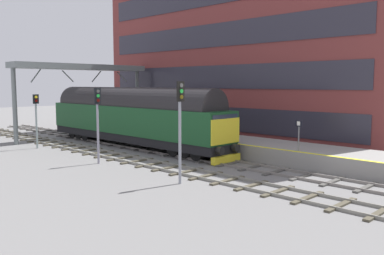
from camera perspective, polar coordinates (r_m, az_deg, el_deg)
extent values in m
plane|color=slate|center=(27.16, 1.27, -4.41)|extent=(140.00, 140.00, 0.00)
cube|color=slate|center=(26.64, 0.20, -4.45)|extent=(0.07, 60.00, 0.15)
cube|color=slate|center=(27.66, 2.29, -4.06)|extent=(0.07, 60.00, 0.15)
cube|color=#4B4944|center=(21.37, 23.06, -7.67)|extent=(2.50, 0.26, 0.09)
cube|color=#4B4944|center=(22.01, 19.00, -7.12)|extent=(2.50, 0.26, 0.09)
cube|color=#4B4944|center=(22.76, 15.20, -6.57)|extent=(2.50, 0.26, 0.09)
cube|color=#4B4944|center=(23.60, 11.66, -6.03)|extent=(2.50, 0.26, 0.09)
cube|color=#4B4944|center=(24.52, 8.38, -5.51)|extent=(2.50, 0.26, 0.09)
cube|color=#4B4944|center=(25.53, 5.36, -5.01)|extent=(2.50, 0.26, 0.09)
cube|color=#4B4944|center=(26.59, 2.58, -4.54)|extent=(2.50, 0.26, 0.09)
cube|color=#4B4944|center=(27.72, 0.02, -4.09)|extent=(2.50, 0.26, 0.09)
cube|color=#4B4944|center=(28.90, -2.34, -3.68)|extent=(2.50, 0.26, 0.09)
cube|color=#4B4944|center=(30.13, -4.50, -3.29)|extent=(2.50, 0.26, 0.09)
cube|color=#4B4944|center=(31.39, -6.49, -2.93)|extent=(2.50, 0.26, 0.09)
cube|color=#4B4944|center=(32.69, -8.32, -2.60)|extent=(2.50, 0.26, 0.09)
cube|color=#4B4944|center=(34.03, -10.01, -2.28)|extent=(2.50, 0.26, 0.09)
cube|color=#4B4944|center=(35.39, -11.57, -1.99)|extent=(2.50, 0.26, 0.09)
cube|color=#4B4944|center=(36.78, -13.01, -1.72)|extent=(2.50, 0.26, 0.09)
cube|color=#4B4944|center=(38.19, -14.35, -1.47)|extent=(2.50, 0.26, 0.09)
cube|color=#4B4944|center=(39.62, -15.59, -1.24)|extent=(2.50, 0.26, 0.09)
cube|color=#4B4944|center=(41.07, -16.74, -1.02)|extent=(2.50, 0.26, 0.09)
cube|color=#4B4944|center=(42.53, -17.82, -0.82)|extent=(2.50, 0.26, 0.09)
cube|color=#4B4944|center=(44.01, -18.82, -0.63)|extent=(2.50, 0.26, 0.09)
cube|color=#4B4944|center=(45.50, -19.76, -0.45)|extent=(2.50, 0.26, 0.09)
cube|color=#4B4944|center=(47.00, -20.63, -0.28)|extent=(2.50, 0.26, 0.09)
cube|color=#4B4944|center=(48.51, -21.46, -0.13)|extent=(2.50, 0.26, 0.09)
cube|color=#4B4944|center=(50.04, -22.23, 0.02)|extent=(2.50, 0.26, 0.09)
cube|color=#4B4944|center=(51.57, -22.96, 0.16)|extent=(2.50, 0.26, 0.09)
cube|color=gray|center=(24.27, -5.74, -5.52)|extent=(0.07, 60.00, 0.15)
cube|color=gray|center=(25.19, -3.21, -5.07)|extent=(0.07, 60.00, 0.15)
cube|color=#4A4536|center=(17.49, 24.57, -10.76)|extent=(2.50, 0.26, 0.09)
cube|color=#4A4536|center=(18.03, 20.03, -10.07)|extent=(2.50, 0.26, 0.09)
cube|color=#4A4536|center=(18.67, 15.80, -9.37)|extent=(2.50, 0.26, 0.09)
cube|color=#4A4536|center=(19.41, 11.88, -8.68)|extent=(2.50, 0.26, 0.09)
cube|color=#4A4536|center=(20.23, 8.28, -8.00)|extent=(2.50, 0.26, 0.09)
cube|color=#4A4536|center=(21.13, 4.98, -7.35)|extent=(2.50, 0.26, 0.09)
cube|color=#4A4536|center=(22.09, 1.97, -6.74)|extent=(2.50, 0.26, 0.09)
cube|color=#4A4536|center=(23.11, -0.78, -6.16)|extent=(2.50, 0.26, 0.09)
cube|color=#4A4536|center=(24.18, -3.28, -5.62)|extent=(2.50, 0.26, 0.09)
cube|color=#4A4536|center=(25.29, -5.56, -5.11)|extent=(2.50, 0.26, 0.09)
cube|color=#4A4536|center=(26.45, -7.65, -4.65)|extent=(2.50, 0.26, 0.09)
cube|color=#4A4536|center=(27.63, -9.55, -4.21)|extent=(2.50, 0.26, 0.09)
cube|color=#4A4536|center=(28.85, -11.30, -3.81)|extent=(2.50, 0.26, 0.09)
cube|color=#4A4536|center=(30.09, -12.90, -3.44)|extent=(2.50, 0.26, 0.09)
cube|color=#4A4536|center=(31.35, -14.37, -3.10)|extent=(2.50, 0.26, 0.09)
cube|color=#4A4536|center=(32.63, -15.72, -2.78)|extent=(2.50, 0.26, 0.09)
cube|color=#4A4536|center=(33.94, -16.98, -2.48)|extent=(2.50, 0.26, 0.09)
cube|color=#4A4536|center=(35.25, -18.13, -2.21)|extent=(2.50, 0.26, 0.09)
cube|color=#4A4536|center=(36.58, -19.21, -1.95)|extent=(2.50, 0.26, 0.09)
cube|color=#4A4536|center=(37.93, -20.21, -1.71)|extent=(2.50, 0.26, 0.09)
cube|color=#4A4536|center=(39.28, -21.14, -1.49)|extent=(2.50, 0.26, 0.09)
cube|color=#4A4536|center=(40.65, -22.00, -1.28)|extent=(2.50, 0.26, 0.09)
cube|color=#4A4536|center=(42.02, -22.81, -1.08)|extent=(2.50, 0.26, 0.09)
cube|color=#4A4536|center=(43.40, -23.57, -0.90)|extent=(2.50, 0.26, 0.09)
cube|color=#4A4536|center=(44.79, -24.28, -0.73)|extent=(2.50, 0.26, 0.09)
cube|color=#4A4536|center=(46.19, -24.95, -0.57)|extent=(2.50, 0.26, 0.09)
cube|color=gray|center=(29.76, 6.05, -2.54)|extent=(4.00, 44.00, 1.00)
cube|color=yellow|center=(28.28, 3.72, -1.94)|extent=(0.30, 44.00, 0.01)
cube|color=brown|center=(38.06, 5.26, 12.09)|extent=(4.50, 30.04, 17.88)
cube|color=#2E2C38|center=(36.25, 2.86, 1.37)|extent=(0.06, 27.63, 2.00)
cube|color=#2E2C38|center=(36.13, 2.89, 7.03)|extent=(0.06, 27.63, 2.00)
cube|color=#2E2C38|center=(36.37, 2.92, 12.67)|extent=(0.06, 27.63, 2.00)
cube|color=black|center=(32.69, -8.48, -1.23)|extent=(2.56, 19.37, 0.60)
cube|color=#14421F|center=(32.55, -8.52, 1.13)|extent=(2.70, 19.37, 2.10)
cylinder|color=black|center=(32.47, -8.55, 3.29)|extent=(2.56, 17.82, 2.57)
cube|color=yellow|center=(25.48, 4.69, -0.53)|extent=(2.65, 0.08, 1.58)
cube|color=#232D3D|center=(25.42, 4.67, 1.11)|extent=(2.38, 0.04, 0.64)
cube|color=#232D3D|center=(33.36, -6.64, 1.79)|extent=(0.04, 13.56, 0.44)
cylinder|color=black|center=(24.93, 3.93, -3.22)|extent=(0.48, 0.35, 0.48)
cylinder|color=black|center=(26.07, 6.09, -2.83)|extent=(0.48, 0.35, 0.48)
cube|color=yellow|center=(25.70, 4.76, -4.38)|extent=(2.43, 0.36, 0.47)
cylinder|color=black|center=(26.90, 1.65, -3.38)|extent=(1.64, 1.04, 1.04)
cylinder|color=black|center=(27.66, -0.02, -3.12)|extent=(1.64, 1.04, 1.04)
cylinder|color=black|center=(28.43, -1.59, -2.87)|extent=(1.64, 1.04, 1.04)
cylinder|color=black|center=(37.40, -13.69, -0.88)|extent=(1.64, 1.04, 1.04)
cylinder|color=black|center=(38.34, -14.56, -0.73)|extent=(1.64, 1.04, 1.04)
cylinder|color=black|center=(39.28, -15.38, -0.60)|extent=(1.64, 1.04, 1.04)
cylinder|color=gray|center=(20.14, -1.71, -0.78)|extent=(0.14, 0.14, 5.08)
cube|color=black|center=(19.95, -1.61, 5.04)|extent=(0.44, 0.10, 0.99)
cylinder|color=#50504E|center=(19.90, -1.49, 5.89)|extent=(0.20, 0.06, 0.20)
cylinder|color=green|center=(19.91, -1.49, 5.08)|extent=(0.20, 0.06, 0.20)
cylinder|color=#53470A|center=(19.91, -1.48, 4.28)|extent=(0.20, 0.06, 0.20)
cylinder|color=gray|center=(25.96, -12.98, 0.20)|extent=(0.14, 0.14, 4.70)
cube|color=black|center=(25.79, -13.00, 4.29)|extent=(0.44, 0.10, 0.99)
cylinder|color=#50504E|center=(25.74, -12.95, 4.95)|extent=(0.20, 0.06, 0.20)
cylinder|color=green|center=(25.74, -12.93, 4.32)|extent=(0.20, 0.06, 0.20)
cylinder|color=#500807|center=(25.75, -12.92, 3.70)|extent=(0.20, 0.06, 0.20)
cylinder|color=gray|center=(33.54, -20.84, 0.78)|extent=(0.14, 0.14, 4.15)
cube|color=black|center=(33.38, -20.91, 3.72)|extent=(0.44, 0.10, 0.71)
cylinder|color=yellow|center=(33.32, -20.88, 3.99)|extent=(0.20, 0.06, 0.20)
cylinder|color=#500807|center=(33.33, -20.86, 3.51)|extent=(0.20, 0.06, 0.20)
cylinder|color=slate|center=(24.82, 14.62, -1.12)|extent=(0.08, 0.08, 1.82)
cube|color=black|center=(24.71, 14.63, 0.55)|extent=(0.05, 0.44, 0.36)
cube|color=white|center=(24.69, 14.60, 0.55)|extent=(0.01, 0.20, 0.24)
cylinder|color=#32243E|center=(31.18, 3.30, -0.40)|extent=(0.13, 0.13, 0.84)
cylinder|color=#32243E|center=(31.28, 2.99, -0.37)|extent=(0.13, 0.13, 0.84)
cylinder|color=#252C2F|center=(31.15, 3.15, 0.90)|extent=(0.40, 0.40, 0.56)
sphere|color=brown|center=(31.12, 3.16, 1.65)|extent=(0.22, 0.22, 0.22)
cylinder|color=#252C2F|center=(31.05, 3.49, 0.88)|extent=(0.09, 0.09, 0.52)
cylinder|color=#252C2F|center=(31.26, 2.82, 0.91)|extent=(0.09, 0.09, 0.52)
cylinder|color=slate|center=(36.17, -23.44, 2.68)|extent=(0.36, 0.36, 6.22)
cylinder|color=slate|center=(42.40, -7.60, 3.56)|extent=(0.36, 0.36, 6.22)
cube|color=slate|center=(38.90, -15.03, 8.14)|extent=(12.86, 2.00, 0.50)
cylinder|color=slate|center=(36.86, -20.91, 6.75)|extent=(0.95, 0.10, 1.16)
cylinder|color=slate|center=(38.16, -16.89, 6.85)|extent=(1.09, 0.10, 1.03)
cylinder|color=slate|center=(39.63, -13.16, 6.91)|extent=(1.04, 0.10, 1.08)
cylinder|color=slate|center=(41.26, -9.70, 6.95)|extent=(1.15, 0.10, 0.96)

